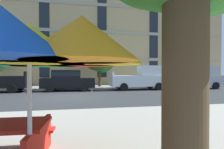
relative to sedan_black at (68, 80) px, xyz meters
The scene contains 8 objects.
ground_plane 3.83m from the sedan_black, 85.21° to the right, with size 120.00×120.00×0.00m, color #2D3033.
sidewalk_far 3.24m from the sedan_black, 84.29° to the left, with size 56.00×3.60×0.12m, color gray.
apartment_building 14.23m from the sedan_black, 88.43° to the left, with size 39.11×12.08×19.20m.
sedan_black is the anchor object (origin of this frame).
pickup_white 6.52m from the sedan_black, ahead, with size 5.10×2.12×2.20m.
pickup_silver 12.23m from the sedan_black, ahead, with size 5.10×2.12×2.20m.
street_tree_middle 4.60m from the sedan_black, 41.05° to the left, with size 3.58×3.61×4.98m.
patio_umbrella 12.75m from the sedan_black, 88.01° to the right, with size 3.19×3.19×2.26m.
Camera 1 is at (0.83, -11.52, 1.59)m, focal length 27.76 mm.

